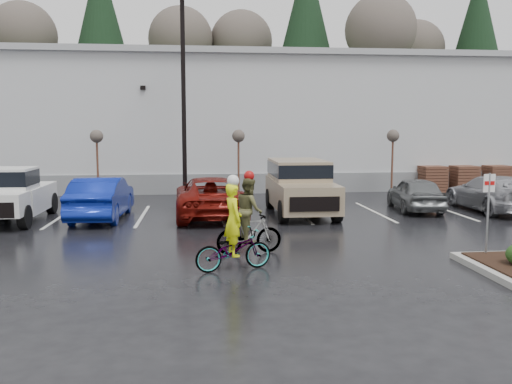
{
  "coord_description": "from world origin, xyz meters",
  "views": [
    {
      "loc": [
        -3.36,
        -12.46,
        3.34
      ],
      "look_at": [
        -1.59,
        4.31,
        1.3
      ],
      "focal_mm": 38.0,
      "sensor_mm": 36.0,
      "label": 1
    }
  ],
  "objects": [
    {
      "name": "ground",
      "position": [
        0.0,
        0.0,
        0.0
      ],
      "size": [
        120.0,
        120.0,
        0.0
      ],
      "primitive_type": "plane",
      "color": "black",
      "rests_on": "ground"
    },
    {
      "name": "warehouse",
      "position": [
        0.0,
        21.99,
        3.65
      ],
      "size": [
        60.5,
        15.5,
        7.2
      ],
      "color": "#B2B5B7",
      "rests_on": "ground"
    },
    {
      "name": "wooded_ridge",
      "position": [
        0.0,
        45.0,
        3.0
      ],
      "size": [
        80.0,
        25.0,
        6.0
      ],
      "primitive_type": "cube",
      "color": "#233917",
      "rests_on": "ground"
    },
    {
      "name": "lamppost",
      "position": [
        -4.0,
        12.0,
        5.69
      ],
      "size": [
        0.5,
        1.0,
        9.22
      ],
      "color": "black",
      "rests_on": "ground"
    },
    {
      "name": "sapling_west",
      "position": [
        -8.0,
        13.0,
        2.73
      ],
      "size": [
        0.6,
        0.6,
        3.2
      ],
      "color": "#43261B",
      "rests_on": "ground"
    },
    {
      "name": "sapling_mid",
      "position": [
        -1.5,
        13.0,
        2.73
      ],
      "size": [
        0.6,
        0.6,
        3.2
      ],
      "color": "#43261B",
      "rests_on": "ground"
    },
    {
      "name": "sapling_east",
      "position": [
        6.0,
        13.0,
        2.73
      ],
      "size": [
        0.6,
        0.6,
        3.2
      ],
      "color": "#43261B",
      "rests_on": "ground"
    },
    {
      "name": "pallet_stack_a",
      "position": [
        8.5,
        14.0,
        0.68
      ],
      "size": [
        1.2,
        1.2,
        1.35
      ],
      "primitive_type": "cube",
      "color": "#43261B",
      "rests_on": "ground"
    },
    {
      "name": "pallet_stack_b",
      "position": [
        10.2,
        14.0,
        0.68
      ],
      "size": [
        1.2,
        1.2,
        1.35
      ],
      "primitive_type": "cube",
      "color": "#43261B",
      "rests_on": "ground"
    },
    {
      "name": "pallet_stack_c",
      "position": [
        12.0,
        14.0,
        0.68
      ],
      "size": [
        1.2,
        1.2,
        1.35
      ],
      "primitive_type": "cube",
      "color": "#43261B",
      "rests_on": "ground"
    },
    {
      "name": "fire_lane_sign",
      "position": [
        3.8,
        0.2,
        1.41
      ],
      "size": [
        0.3,
        0.05,
        2.2
      ],
      "color": "gray",
      "rests_on": "ground"
    },
    {
      "name": "pickup_white",
      "position": [
        -9.96,
        7.5,
        0.98
      ],
      "size": [
        2.1,
        5.2,
        1.96
      ],
      "primitive_type": null,
      "color": "silver",
      "rests_on": "ground"
    },
    {
      "name": "car_blue",
      "position": [
        -6.9,
        7.49,
        0.77
      ],
      "size": [
        1.78,
        4.72,
        1.54
      ],
      "primitive_type": "imported",
      "rotation": [
        0.0,
        0.0,
        3.11
      ],
      "color": "navy",
      "rests_on": "ground"
    },
    {
      "name": "car_red",
      "position": [
        -2.97,
        7.55,
        0.75
      ],
      "size": [
        2.66,
        5.47,
        1.5
      ],
      "primitive_type": "imported",
      "rotation": [
        0.0,
        0.0,
        3.18
      ],
      "color": "#6A0F09",
      "rests_on": "ground"
    },
    {
      "name": "suv_tan",
      "position": [
        0.5,
        7.76,
        1.03
      ],
      "size": [
        2.2,
        5.1,
        2.06
      ],
      "primitive_type": null,
      "color": "gray",
      "rests_on": "ground"
    },
    {
      "name": "car_grey",
      "position": [
        5.26,
        8.25,
        0.67
      ],
      "size": [
        2.05,
        4.12,
        1.35
      ],
      "primitive_type": "imported",
      "rotation": [
        0.0,
        0.0,
        3.02
      ],
      "color": "slate",
      "rests_on": "ground"
    },
    {
      "name": "car_far_silver",
      "position": [
        8.2,
        7.77,
        0.71
      ],
      "size": [
        2.03,
        4.91,
        1.42
      ],
      "primitive_type": "imported",
      "rotation": [
        0.0,
        0.0,
        3.15
      ],
      "color": "#A6A7AE",
      "rests_on": "ground"
    },
    {
      "name": "cyclist_hivis",
      "position": [
        -2.59,
        -0.1,
        0.7
      ],
      "size": [
        1.96,
        1.14,
        2.24
      ],
      "rotation": [
        0.0,
        0.0,
        1.85
      ],
      "color": "#3F3F44",
      "rests_on": "ground"
    },
    {
      "name": "cyclist_olive",
      "position": [
        -2.07,
        1.5,
        0.81
      ],
      "size": [
        1.76,
        0.88,
        2.21
      ],
      "rotation": [
        0.0,
        0.0,
        1.75
      ],
      "color": "#3F3F44",
      "rests_on": "ground"
    }
  ]
}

